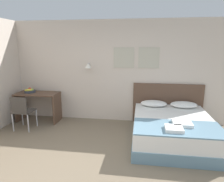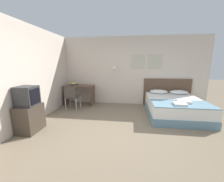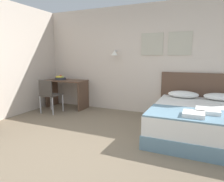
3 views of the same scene
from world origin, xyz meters
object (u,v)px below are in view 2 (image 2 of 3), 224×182
(pillow_right, at_px, (179,92))
(throw_blanket, at_px, (182,104))
(tv_stand, at_px, (30,118))
(desk, at_px, (80,91))
(folded_towel_near_foot, at_px, (184,101))
(fruit_bowl, at_px, (74,84))
(television, at_px, (27,96))
(folded_towel_mid_bed, at_px, (180,104))
(headboard, at_px, (167,92))
(bed, at_px, (174,107))
(desk_chair, at_px, (72,96))
(pillow_left, at_px, (159,92))

(pillow_right, height_order, throw_blanket, pillow_right)
(pillow_right, bearing_deg, tv_stand, -150.73)
(desk, distance_m, tv_stand, 2.34)
(folded_towel_near_foot, xyz_separation_m, fruit_bowl, (-3.72, 1.17, 0.24))
(television, bearing_deg, folded_towel_near_foot, 16.25)
(folded_towel_mid_bed, relative_size, desk, 0.28)
(headboard, xyz_separation_m, folded_towel_near_foot, (0.10, -1.47, 0.05))
(throw_blanket, height_order, television, television)
(headboard, xyz_separation_m, fruit_bowl, (-3.62, -0.30, 0.29))
(folded_towel_mid_bed, distance_m, fruit_bowl, 3.82)
(folded_towel_near_foot, height_order, fruit_bowl, fruit_bowl)
(tv_stand, distance_m, television, 0.56)
(folded_towel_near_foot, height_order, tv_stand, tv_stand)
(bed, distance_m, folded_towel_mid_bed, 0.79)
(folded_towel_near_foot, xyz_separation_m, folded_towel_mid_bed, (-0.19, -0.28, 0.00))
(folded_towel_mid_bed, height_order, desk_chair, desk_chair)
(desk, relative_size, fruit_bowl, 3.82)
(pillow_right, distance_m, folded_towel_mid_bed, 1.55)
(desk_chair, bearing_deg, folded_towel_mid_bed, -12.91)
(tv_stand, xyz_separation_m, television, (0.00, -0.00, 0.56))
(desk_chair, xyz_separation_m, television, (-0.36, -1.64, 0.38))
(pillow_right, bearing_deg, desk_chair, -169.47)
(pillow_left, distance_m, throw_blanket, 1.39)
(headboard, xyz_separation_m, desk_chair, (-3.47, -0.98, -0.02))
(headboard, relative_size, desk_chair, 2.09)
(pillow_right, relative_size, folded_towel_near_foot, 1.83)
(desk, xyz_separation_m, tv_stand, (-0.42, -2.29, -0.20))
(throw_blanket, xyz_separation_m, television, (-3.83, -1.00, 0.35))
(folded_towel_mid_bed, xyz_separation_m, fruit_bowl, (-3.53, 1.45, 0.24))
(desk_chair, relative_size, television, 1.83)
(television, bearing_deg, pillow_right, 29.29)
(throw_blanket, xyz_separation_m, desk, (-3.41, 1.29, -0.00))
(pillow_left, distance_m, folded_towel_mid_bed, 1.51)
(folded_towel_mid_bed, xyz_separation_m, tv_stand, (-3.73, -0.86, -0.25))
(bed, xyz_separation_m, desk, (-3.41, 0.71, 0.27))
(pillow_left, bearing_deg, folded_towel_near_foot, -69.33)
(desk_chair, bearing_deg, folded_towel_near_foot, -7.88)
(desk, bearing_deg, folded_towel_near_foot, -18.11)
(folded_towel_mid_bed, bearing_deg, fruit_bowl, 157.72)
(folded_towel_mid_bed, distance_m, desk_chair, 3.46)
(folded_towel_mid_bed, xyz_separation_m, desk_chair, (-3.37, 0.77, -0.07))
(headboard, bearing_deg, bed, -90.00)
(pillow_left, bearing_deg, television, -145.89)
(fruit_bowl, bearing_deg, tv_stand, -95.10)
(headboard, height_order, throw_blanket, headboard)
(pillow_left, bearing_deg, pillow_right, 0.00)
(folded_towel_near_foot, xyz_separation_m, tv_stand, (-3.93, -1.14, -0.25))
(throw_blanket, distance_m, folded_towel_mid_bed, 0.17)
(throw_blanket, bearing_deg, desk, 159.33)
(desk, distance_m, television, 2.35)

